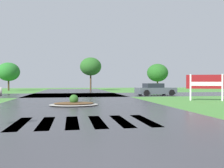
# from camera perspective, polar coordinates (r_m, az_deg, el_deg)

# --- Properties ---
(asphalt_roadway) EXTENTS (10.52, 80.00, 0.01)m
(asphalt_roadway) POSITION_cam_1_polar(r_m,az_deg,el_deg) (13.69, -7.56, -5.61)
(asphalt_roadway) COLOR #35353A
(asphalt_roadway) RESTS_ON ground
(asphalt_cross_road) EXTENTS (90.00, 9.47, 0.01)m
(asphalt_cross_road) POSITION_cam_1_polar(r_m,az_deg,el_deg) (28.08, -8.62, -2.54)
(asphalt_cross_road) COLOR #35353A
(asphalt_cross_road) RESTS_ON ground
(crosswalk_stripes) EXTENTS (4.95, 2.97, 0.01)m
(crosswalk_stripes) POSITION_cam_1_polar(r_m,az_deg,el_deg) (8.93, -6.44, -8.82)
(crosswalk_stripes) COLOR white
(crosswalk_stripes) RESTS_ON ground
(estate_billboard) EXTENTS (2.76, 1.30, 2.08)m
(estate_billboard) POSITION_cam_1_polar(r_m,az_deg,el_deg) (20.31, 21.22, 0.23)
(estate_billboard) COLOR white
(estate_billboard) RESTS_ON ground
(median_island) EXTENTS (3.02, 2.32, 0.68)m
(median_island) POSITION_cam_1_polar(r_m,az_deg,el_deg) (15.26, -8.93, -4.52)
(median_island) COLOR #9E9B93
(median_island) RESTS_ON ground
(car_white_sedan) EXTENTS (4.55, 2.41, 1.33)m
(car_white_sedan) POSITION_cam_1_polar(r_m,az_deg,el_deg) (27.39, 10.09, -1.33)
(car_white_sedan) COLOR #4C545B
(car_white_sedan) RESTS_ON ground
(background_treeline) EXTENTS (44.78, 6.91, 5.87)m
(background_treeline) POSITION_cam_1_polar(r_m,az_deg,el_deg) (45.31, -15.76, 3.23)
(background_treeline) COLOR #4C3823
(background_treeline) RESTS_ON ground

